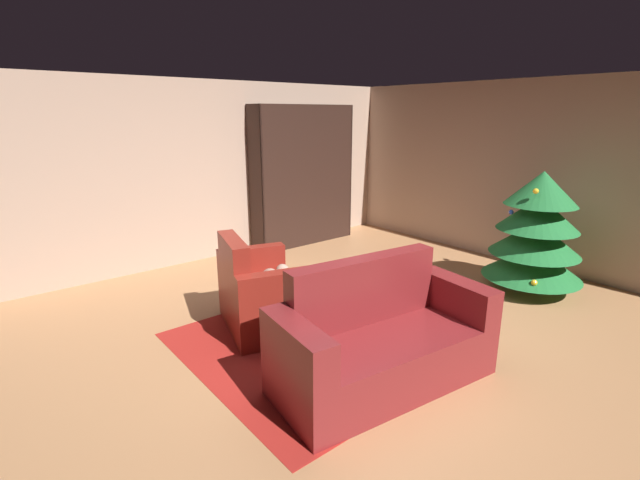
# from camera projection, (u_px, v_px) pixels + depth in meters

# --- Properties ---
(ground_plane) EXTENTS (7.88, 7.88, 0.00)m
(ground_plane) POSITION_uv_depth(u_px,v_px,m) (353.00, 332.00, 4.41)
(ground_plane) COLOR #B27C50
(wall_back) EXTENTS (6.26, 0.06, 2.52)m
(wall_back) POSITION_uv_depth(u_px,v_px,m) (532.00, 175.00, 6.10)
(wall_back) COLOR tan
(wall_back) RESTS_ON ground
(wall_left) EXTENTS (0.06, 6.69, 2.52)m
(wall_left) POSITION_uv_depth(u_px,v_px,m) (204.00, 172.00, 6.37)
(wall_left) COLOR tan
(wall_left) RESTS_ON ground
(area_rug) EXTENTS (2.26, 2.19, 0.01)m
(area_rug) POSITION_uv_depth(u_px,v_px,m) (316.00, 343.00, 4.19)
(area_rug) COLOR #A4211C
(area_rug) RESTS_ON ground
(bookshelf_unit) EXTENTS (0.39, 1.78, 2.20)m
(bookshelf_unit) POSITION_uv_depth(u_px,v_px,m) (309.00, 177.00, 7.26)
(bookshelf_unit) COLOR black
(bookshelf_unit) RESTS_ON ground
(armchair_red) EXTENTS (1.16, 0.96, 0.95)m
(armchair_red) POSITION_uv_depth(u_px,v_px,m) (260.00, 296.00, 4.43)
(armchair_red) COLOR maroon
(armchair_red) RESTS_ON ground
(couch_red) EXTENTS (0.98, 1.85, 0.96)m
(couch_red) POSITION_uv_depth(u_px,v_px,m) (381.00, 343.00, 3.53)
(couch_red) COLOR maroon
(couch_red) RESTS_ON ground
(coffee_table) EXTENTS (0.62, 0.62, 0.42)m
(coffee_table) POSITION_uv_depth(u_px,v_px,m) (322.00, 305.00, 4.11)
(coffee_table) COLOR black
(coffee_table) RESTS_ON ground
(book_stack_on_table) EXTENTS (0.23, 0.18, 0.12)m
(book_stack_on_table) POSITION_uv_depth(u_px,v_px,m) (327.00, 295.00, 4.08)
(book_stack_on_table) COLOR tan
(book_stack_on_table) RESTS_ON coffee_table
(bottle_on_table) EXTENTS (0.07, 0.07, 0.28)m
(bottle_on_table) POSITION_uv_depth(u_px,v_px,m) (305.00, 293.00, 4.00)
(bottle_on_table) COLOR #512611
(bottle_on_table) RESTS_ON coffee_table
(decorated_tree) EXTENTS (1.13, 1.13, 1.44)m
(decorated_tree) POSITION_uv_depth(u_px,v_px,m) (536.00, 232.00, 5.26)
(decorated_tree) COLOR brown
(decorated_tree) RESTS_ON ground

